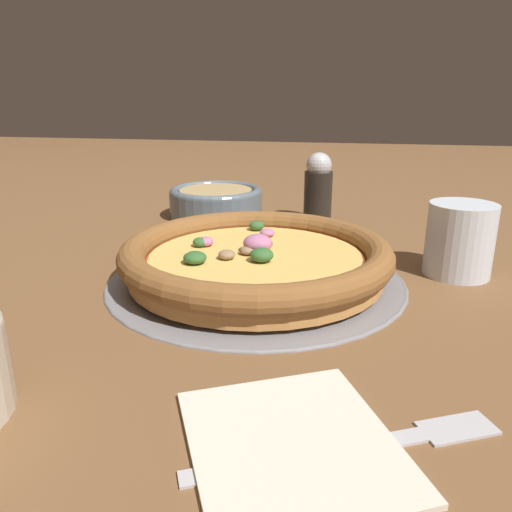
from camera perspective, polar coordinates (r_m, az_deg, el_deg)
The scene contains 8 objects.
ground_plane at distance 0.53m, azimuth 0.00°, elevation -2.85°, with size 3.00×3.00×0.00m, color brown.
pizza_tray at distance 0.53m, azimuth 0.00°, elevation -2.50°, with size 0.31×0.31×0.01m.
pizza at distance 0.52m, azimuth -0.02°, elevation -0.14°, with size 0.28×0.28×0.04m.
bowl_near at distance 0.80m, azimuth -4.60°, elevation 6.32°, with size 0.15×0.15×0.05m.
drinking_cup at distance 0.58m, azimuth 22.26°, elevation 1.73°, with size 0.07×0.07×0.08m.
napkin at distance 0.30m, azimuth 4.15°, elevation -20.24°, with size 0.16×0.16×0.01m.
fork at distance 0.31m, azimuth 12.46°, elevation -20.24°, with size 0.18×0.10×0.00m.
pepper_shaker at distance 0.77m, azimuth 7.12°, elevation 7.76°, with size 0.04×0.04×0.10m.
Camera 1 is at (-0.09, 0.48, 0.19)m, focal length 35.00 mm.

